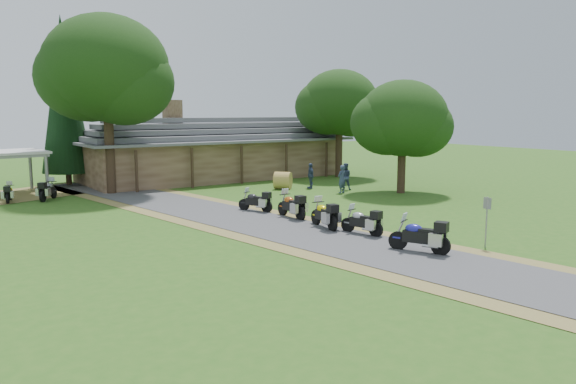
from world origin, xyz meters
TOP-DOWN VIEW (x-y plane):
  - ground at (0.00, 0.00)m, footprint 120.00×120.00m
  - driveway at (-0.50, 4.00)m, footprint 51.95×51.95m
  - lodge at (6.00, 24.00)m, footprint 21.40×9.40m
  - motorcycle_row_a at (1.25, -2.10)m, footprint 1.49×2.22m
  - motorcycle_row_b at (1.59, 1.50)m, footprint 1.02×1.97m
  - motorcycle_row_c at (1.09, 3.52)m, footprint 1.01×2.12m
  - motorcycle_row_d at (1.29, 6.42)m, footprint 0.72×2.06m
  - motorcycle_row_e at (0.75, 9.03)m, footprint 1.36×1.88m
  - motorcycle_carport_a at (-9.61, 20.04)m, footprint 0.98×1.78m
  - motorcycle_carport_b at (-7.53, 19.51)m, footprint 1.63×1.94m
  - person_a at (9.01, 11.65)m, footprint 0.70×0.58m
  - person_b at (10.12, 12.61)m, footprint 0.76×0.73m
  - person_c at (8.66, 14.59)m, footprint 0.59×0.69m
  - hay_bale at (6.86, 15.37)m, footprint 1.63×1.62m
  - sign_post at (4.04, -3.04)m, footprint 0.37×0.06m
  - oak_lodge_left at (-3.53, 20.05)m, footprint 7.99×7.99m
  - oak_lodge_right at (14.72, 18.78)m, footprint 6.18×6.18m
  - oak_driveway at (12.26, 9.46)m, footprint 5.82×5.82m
  - cedar_near at (-4.73, 26.09)m, footprint 3.57×3.57m

SIDE VIEW (x-z plane):
  - ground at x=0.00m, z-range 0.00..0.00m
  - driveway at x=-0.50m, z-range 0.00..0.00m
  - motorcycle_carport_a at x=-9.61m, z-range 0.00..1.16m
  - hay_bale at x=6.86m, z-range 0.00..1.20m
  - motorcycle_row_e at x=0.75m, z-range 0.00..1.24m
  - motorcycle_row_b at x=1.59m, z-range 0.00..1.29m
  - motorcycle_carport_b at x=-7.53m, z-range 0.00..1.32m
  - motorcycle_row_c at x=1.09m, z-range 0.00..1.40m
  - motorcycle_row_d at x=1.29m, z-range 0.00..1.40m
  - motorcycle_row_a at x=1.25m, z-range 0.00..1.45m
  - sign_post at x=4.04m, z-range 0.00..2.03m
  - person_c at x=8.66m, z-range 0.00..2.07m
  - person_b at x=10.12m, z-range 0.00..2.16m
  - person_a at x=9.01m, z-range 0.00..2.17m
  - lodge at x=6.00m, z-range 0.00..4.90m
  - oak_driveway at x=12.26m, z-range 0.00..7.90m
  - oak_lodge_right at x=14.72m, z-range 0.00..9.77m
  - cedar_near at x=-4.73m, z-range 0.00..12.10m
  - oak_lodge_left at x=-3.53m, z-range 0.00..12.98m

